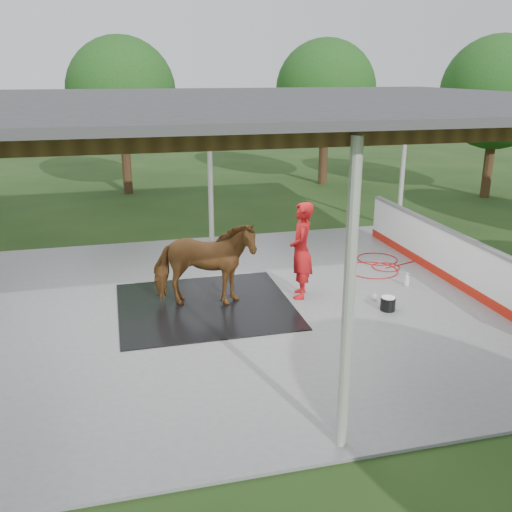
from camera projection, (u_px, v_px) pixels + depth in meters
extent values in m
plane|color=#1E3814|center=(252.00, 306.00, 11.56)|extent=(100.00, 100.00, 0.00)
cube|color=slate|center=(252.00, 305.00, 11.55)|extent=(12.00, 10.00, 0.05)
cylinder|color=beige|center=(348.00, 303.00, 6.62)|extent=(0.14, 0.14, 3.85)
cylinder|color=beige|center=(210.00, 171.00, 15.28)|extent=(0.14, 0.14, 3.85)
cylinder|color=beige|center=(403.00, 163.00, 16.61)|extent=(0.14, 0.14, 3.85)
cube|color=brown|center=(350.00, 138.00, 6.22)|extent=(12.00, 0.10, 0.18)
cube|color=brown|center=(305.00, 125.00, 7.60)|extent=(12.00, 0.10, 0.18)
cube|color=brown|center=(274.00, 117.00, 8.98)|extent=(12.00, 0.10, 0.18)
cube|color=brown|center=(252.00, 111.00, 10.37)|extent=(12.00, 0.10, 0.18)
cube|color=brown|center=(234.00, 106.00, 11.75)|extent=(12.00, 0.10, 0.18)
cube|color=brown|center=(221.00, 102.00, 13.13)|extent=(12.00, 0.10, 0.18)
cube|color=brown|center=(210.00, 99.00, 14.51)|extent=(12.00, 0.10, 0.18)
cube|color=#38383A|center=(252.00, 99.00, 10.30)|extent=(12.60, 10.60, 0.10)
cube|color=#B41D0F|center=(454.00, 280.00, 12.58)|extent=(0.14, 8.00, 0.20)
cube|color=white|center=(457.00, 258.00, 12.43)|extent=(0.12, 8.00, 1.00)
cube|color=slate|center=(459.00, 235.00, 12.27)|extent=(0.16, 8.00, 0.06)
cylinder|color=#382314|center=(127.00, 165.00, 21.81)|extent=(0.36, 0.36, 2.20)
sphere|color=#194714|center=(121.00, 92.00, 20.97)|extent=(4.00, 4.00, 4.00)
cylinder|color=#382314|center=(323.00, 158.00, 23.68)|extent=(0.36, 0.36, 2.20)
sphere|color=#194714|center=(326.00, 90.00, 22.84)|extent=(4.00, 4.00, 4.00)
cylinder|color=#382314|center=(488.00, 168.00, 21.16)|extent=(0.36, 0.36, 2.20)
sphere|color=#194714|center=(497.00, 92.00, 20.32)|extent=(4.00, 4.00, 4.00)
cube|color=black|center=(205.00, 305.00, 11.42)|extent=(3.41, 3.19, 0.03)
imported|color=brown|center=(204.00, 264.00, 11.15)|extent=(2.18, 1.31, 1.72)
imported|color=red|center=(301.00, 250.00, 11.62)|extent=(0.69, 0.84, 2.00)
cylinder|color=black|center=(388.00, 304.00, 11.19)|extent=(0.29, 0.29, 0.26)
cylinder|color=white|center=(388.00, 298.00, 11.15)|extent=(0.27, 0.27, 0.03)
imported|color=silver|center=(407.00, 279.00, 12.45)|extent=(0.17, 0.17, 0.31)
imported|color=#338CD8|center=(375.00, 296.00, 11.70)|extent=(0.10, 0.10, 0.16)
torus|color=#A10F0B|center=(372.00, 270.00, 13.45)|extent=(1.21, 1.21, 0.02)
torus|color=#A10F0B|center=(377.00, 259.00, 14.24)|extent=(1.00, 1.00, 0.02)
torus|color=#A10F0B|center=(386.00, 267.00, 13.65)|extent=(0.67, 0.67, 0.02)
cylinder|color=#A10F0B|center=(407.00, 263.00, 13.94)|extent=(1.36, 0.46, 0.02)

